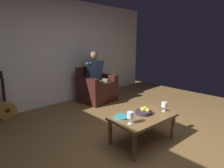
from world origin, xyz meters
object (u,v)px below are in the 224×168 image
at_px(guitar, 7,109).
at_px(fruit_bowl, 144,111).
at_px(armchair, 97,88).
at_px(wine_glass_near, 130,116).
at_px(person_seated, 97,75).
at_px(coffee_table, 143,119).
at_px(decorative_dish, 121,117).
at_px(wine_glass_far, 164,105).

xyz_separation_m(guitar, fruit_bowl, (-1.31, 2.36, 0.26)).
distance_m(armchair, wine_glass_near, 2.36).
bearing_deg(wine_glass_near, fruit_bowl, -169.87).
bearing_deg(person_seated, coffee_table, 64.31).
bearing_deg(fruit_bowl, guitar, -60.88).
xyz_separation_m(person_seated, guitar, (2.02, -0.38, -0.48)).
bearing_deg(person_seated, armchair, -90.00).
bearing_deg(armchair, wine_glass_near, 56.81).
bearing_deg(person_seated, fruit_bowl, 65.53).
xyz_separation_m(person_seated, fruit_bowl, (0.71, 1.97, -0.22)).
distance_m(coffee_table, wine_glass_near, 0.40).
bearing_deg(coffee_table, decorative_dish, -31.51).
height_order(armchair, wine_glass_near, armchair).
xyz_separation_m(coffee_table, fruit_bowl, (-0.06, -0.03, 0.10)).
relative_size(guitar, wine_glass_near, 5.69).
bearing_deg(armchair, coffee_table, 64.54).
xyz_separation_m(armchair, wine_glass_near, (1.12, 2.07, 0.22)).
distance_m(person_seated, fruit_bowl, 2.11).
bearing_deg(coffee_table, wine_glass_far, 160.16).
xyz_separation_m(armchair, person_seated, (-0.00, 0.02, 0.36)).
distance_m(guitar, wine_glass_far, 3.02).
bearing_deg(wine_glass_near, coffee_table, -172.67).
bearing_deg(wine_glass_far, person_seated, -100.47).
bearing_deg(fruit_bowl, armchair, -109.56).
bearing_deg(wine_glass_near, armchair, -118.51).
bearing_deg(wine_glass_far, fruit_bowl, -27.37).
xyz_separation_m(armchair, decorative_dish, (1.06, 1.85, 0.11)).
distance_m(fruit_bowl, decorative_dish, 0.38).
bearing_deg(coffee_table, armchair, -110.78).
height_order(coffee_table, guitar, guitar).
distance_m(person_seated, wine_glass_near, 2.34).
height_order(guitar, decorative_dish, guitar).
distance_m(coffee_table, wine_glass_far, 0.43).
bearing_deg(wine_glass_near, wine_glass_far, 173.03).
relative_size(armchair, guitar, 0.92).
relative_size(fruit_bowl, decorative_dish, 1.12).
height_order(guitar, wine_glass_near, guitar).
relative_size(person_seated, decorative_dish, 5.75).
bearing_deg(guitar, wine_glass_near, 110.28).
height_order(person_seated, coffee_table, person_seated).
height_order(wine_glass_far, fruit_bowl, wine_glass_far).
bearing_deg(guitar, armchair, 169.84).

